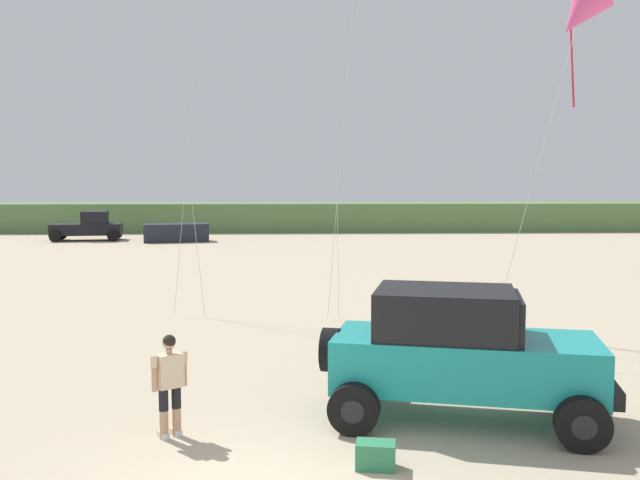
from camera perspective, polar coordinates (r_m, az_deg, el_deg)
dune_ridge at (r=56.29m, az=-1.62°, el=1.95°), size 90.00×6.03×2.25m
jeep at (r=12.12m, az=11.56°, el=-8.98°), size 5.02×3.32×2.26m
person_watching at (r=11.44m, az=-12.31°, el=-11.22°), size 0.53×0.46×1.67m
cooler_box at (r=10.34m, az=4.61°, el=-17.28°), size 0.61×0.45×0.38m
distant_pickup at (r=49.41m, az=-18.55°, el=1.05°), size 4.81×2.92×1.98m
distant_sedan at (r=46.86m, az=-11.78°, el=0.59°), size 4.45×2.48×1.20m
kite_pink_ribbon at (r=19.08m, az=20.66°, el=17.11°), size 3.82×3.13×8.99m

